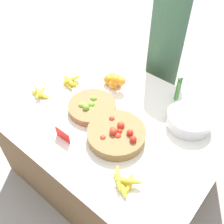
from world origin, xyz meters
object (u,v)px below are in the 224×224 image
lime_bowl (92,107)px  vendor_person (164,56)px  tomato_basket (117,134)px  metal_bowl (189,119)px  price_sign (63,135)px

lime_bowl → vendor_person: size_ratio=0.20×
lime_bowl → tomato_basket: (0.30, -0.09, 0.01)m
lime_bowl → vendor_person: vendor_person is taller
vendor_person → tomato_basket: bearing=-76.1°
tomato_basket → lime_bowl: bearing=163.9°
tomato_basket → metal_bowl: bearing=53.4°
price_sign → vendor_person: (0.02, 1.20, -0.01)m
lime_bowl → price_sign: size_ratio=2.76×
lime_bowl → tomato_basket: size_ratio=0.90×
lime_bowl → tomato_basket: bearing=-16.1°
metal_bowl → price_sign: (-0.57, -0.65, -0.01)m
tomato_basket → vendor_person: vendor_person is taller
metal_bowl → price_sign: bearing=-131.2°
metal_bowl → tomato_basket: bearing=-126.6°
price_sign → lime_bowl: bearing=96.7°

